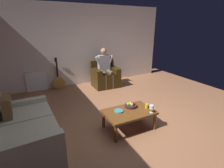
{
  "coord_description": "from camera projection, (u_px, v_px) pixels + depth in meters",
  "views": [
    {
      "loc": [
        1.86,
        2.63,
        1.99
      ],
      "look_at": [
        0.04,
        -1.0,
        0.59
      ],
      "focal_mm": 27.13,
      "sensor_mm": 36.0,
      "label": 1
    }
  ],
  "objects": [
    {
      "name": "person_seated",
      "position": [
        105.0,
        67.0,
        5.66
      ],
      "size": [
        0.66,
        0.59,
        1.3
      ],
      "rotation": [
        0.0,
        0.0,
        -0.02
      ],
      "color": "#9C9BA4",
      "rests_on": "ground"
    },
    {
      "name": "candle_jar",
      "position": [
        147.0,
        106.0,
        3.47
      ],
      "size": [
        0.07,
        0.07,
        0.09
      ],
      "primitive_type": "cylinder",
      "color": "gold",
      "rests_on": "coffee_table"
    },
    {
      "name": "guitar",
      "position": [
        59.0,
        82.0,
        5.59
      ],
      "size": [
        0.39,
        0.24,
        1.03
      ],
      "color": "#AB8239",
      "rests_on": "ground"
    },
    {
      "name": "wall_back",
      "position": [
        86.0,
        46.0,
        5.85
      ],
      "size": [
        5.89,
        0.06,
        2.68
      ],
      "primitive_type": "cube",
      "color": "silver",
      "rests_on": "ground"
    },
    {
      "name": "fruit_bowl",
      "position": [
        131.0,
        105.0,
        3.51
      ],
      "size": [
        0.25,
        0.25,
        0.11
      ],
      "color": "#351C23",
      "rests_on": "coffee_table"
    },
    {
      "name": "coffee_table",
      "position": [
        129.0,
        113.0,
        3.37
      ],
      "size": [
        0.98,
        0.63,
        0.39
      ],
      "rotation": [
        0.0,
        0.0,
        0.0
      ],
      "color": "brown",
      "rests_on": "ground"
    },
    {
      "name": "wine_glass_near",
      "position": [
        152.0,
        107.0,
        3.26
      ],
      "size": [
        0.08,
        0.08,
        0.16
      ],
      "color": "silver",
      "rests_on": "coffee_table"
    },
    {
      "name": "armchair",
      "position": [
        105.0,
        77.0,
        5.79
      ],
      "size": [
        0.85,
        0.73,
        0.87
      ],
      "rotation": [
        0.0,
        0.0,
        -0.02
      ],
      "color": "#30210A",
      "rests_on": "ground"
    },
    {
      "name": "ground_plane",
      "position": [
        134.0,
        123.0,
        3.66
      ],
      "size": [
        7.38,
        7.38,
        0.0
      ],
      "primitive_type": "plane",
      "color": "#946042"
    },
    {
      "name": "radiator",
      "position": [
        37.0,
        81.0,
        5.4
      ],
      "size": [
        0.61,
        0.06,
        0.62
      ],
      "primitive_type": "cube",
      "color": "white",
      "rests_on": "ground"
    },
    {
      "name": "couch",
      "position": [
        23.0,
        133.0,
        2.81
      ],
      "size": [
        1.03,
        1.6,
        0.88
      ],
      "rotation": [
        0.0,
        0.0,
        1.63
      ],
      "color": "beige",
      "rests_on": "ground"
    },
    {
      "name": "decorative_dish",
      "position": [
        119.0,
        111.0,
        3.33
      ],
      "size": [
        0.18,
        0.18,
        0.02
      ],
      "primitive_type": "cylinder",
      "color": "teal",
      "rests_on": "coffee_table"
    }
  ]
}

